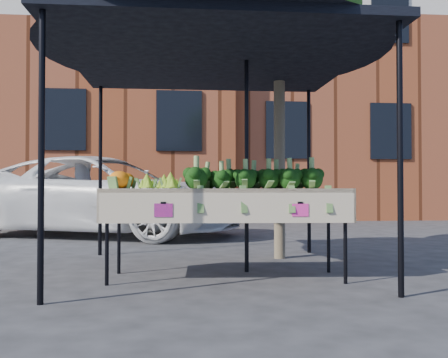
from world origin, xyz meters
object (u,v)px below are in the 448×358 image
(vehicle, at_px, (105,94))
(street_tree, at_px, (279,98))
(canopy, at_px, (214,146))
(table, at_px, (226,233))

(vehicle, distance_m, street_tree, 4.50)
(vehicle, height_order, street_tree, vehicle)
(canopy, distance_m, vehicle, 4.98)
(vehicle, relative_size, street_tree, 1.33)
(table, xyz_separation_m, canopy, (-0.09, 0.46, 0.92))
(canopy, bearing_deg, vehicle, 112.51)
(table, relative_size, canopy, 0.77)
(table, relative_size, vehicle, 0.44)
(table, relative_size, street_tree, 0.58)
(street_tree, bearing_deg, table, -121.08)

